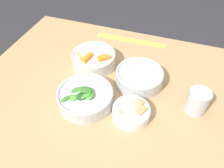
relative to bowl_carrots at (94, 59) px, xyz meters
The scene contains 7 objects.
dining_table 0.24m from the bowl_carrots, 62.90° to the right, with size 0.99×0.92×0.75m.
bowl_carrots is the anchor object (origin of this frame).
bowl_greens 0.21m from the bowl_carrots, 76.28° to the right, with size 0.20×0.20×0.08m.
bowl_beans_hotdog 0.21m from the bowl_carrots, 11.75° to the right, with size 0.18×0.18×0.06m.
bowl_cookies 0.30m from the bowl_carrots, 43.42° to the right, with size 0.13×0.13×0.05m.
ruler 0.24m from the bowl_carrots, 65.60° to the left, with size 0.33×0.04×0.00m.
cup 0.43m from the bowl_carrots, 14.31° to the right, with size 0.07×0.07×0.09m.
Camera 1 is at (0.22, -0.48, 1.35)m, focal length 35.00 mm.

